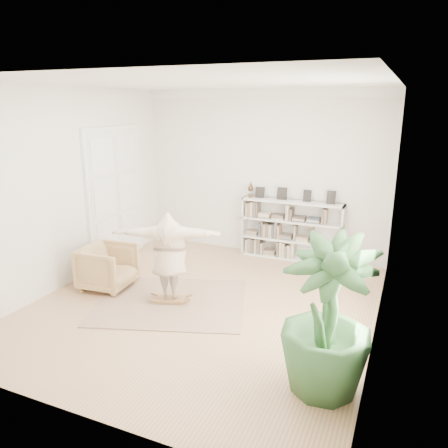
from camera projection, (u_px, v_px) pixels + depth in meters
name	position (u px, v px, depth m)	size (l,w,h in m)	color
floor	(204.00, 304.00, 7.44)	(6.00, 6.00, 0.00)	#9E7152
room_shell	(263.00, 93.00, 9.09)	(6.00, 6.00, 6.00)	silver
doors	(115.00, 197.00, 9.25)	(0.09, 1.78, 2.92)	white
bookshelf	(291.00, 231.00, 9.48)	(2.20, 0.35, 1.64)	silver
armchair	(108.00, 267.00, 8.02)	(0.86, 0.89, 0.81)	tan
rug	(171.00, 302.00, 7.52)	(2.50, 2.00, 0.02)	tan
rocker_board	(171.00, 299.00, 7.50)	(0.57, 0.44, 0.11)	brown
person	(169.00, 254.00, 7.28)	(1.86, 0.51, 1.51)	#C5AD93
houseplant	(327.00, 317.00, 5.00)	(1.07, 1.07, 1.92)	#2C562B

